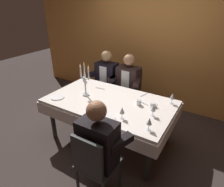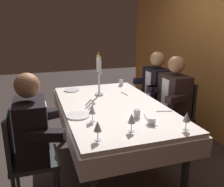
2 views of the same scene
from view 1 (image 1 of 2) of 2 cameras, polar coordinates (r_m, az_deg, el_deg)
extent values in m
plane|color=#392E2B|center=(3.36, -0.64, -13.24)|extent=(12.00, 12.00, 0.00)
cube|color=#D78C41|center=(4.18, 11.84, 14.78)|extent=(6.00, 0.12, 2.70)
cube|color=white|center=(2.96, -0.71, -2.38)|extent=(1.90, 1.10, 0.04)
cube|color=white|center=(3.01, -0.70, -4.22)|extent=(1.94, 1.14, 0.18)
cylinder|color=#2B2D2D|center=(3.35, -16.97, -7.32)|extent=(0.07, 0.07, 0.70)
cylinder|color=#2B2D2D|center=(2.57, 10.58, -18.28)|extent=(0.07, 0.07, 0.70)
cylinder|color=#2B2D2D|center=(3.87, -7.74, -1.54)|extent=(0.07, 0.07, 0.70)
cylinder|color=#2B2D2D|center=(3.22, 16.33, -8.63)|extent=(0.07, 0.07, 0.70)
cylinder|color=silver|center=(3.13, -7.66, -0.29)|extent=(0.11, 0.11, 0.02)
cylinder|color=silver|center=(3.07, -7.82, 2.22)|extent=(0.02, 0.02, 0.28)
cylinder|color=silver|center=(3.00, -8.02, 5.36)|extent=(0.04, 0.04, 0.02)
cylinder|color=white|center=(2.97, -8.14, 7.04)|extent=(0.02, 0.02, 0.17)
ellipsoid|color=yellow|center=(2.94, -8.26, 8.88)|extent=(0.02, 0.02, 0.03)
cylinder|color=silver|center=(3.00, -7.39, 4.17)|extent=(0.07, 0.01, 0.01)
cylinder|color=silver|center=(2.97, -6.85, 4.39)|extent=(0.04, 0.04, 0.02)
cylinder|color=white|center=(2.94, -6.94, 6.08)|extent=(0.02, 0.02, 0.17)
ellipsoid|color=yellow|center=(2.91, -7.05, 7.93)|extent=(0.02, 0.02, 0.03)
cylinder|color=silver|center=(3.05, -8.51, 4.43)|extent=(0.07, 0.01, 0.01)
cylinder|color=silver|center=(3.06, -9.08, 4.90)|extent=(0.04, 0.04, 0.02)
cylinder|color=white|center=(3.03, -9.20, 6.54)|extent=(0.02, 0.02, 0.17)
ellipsoid|color=yellow|center=(3.00, -9.34, 8.35)|extent=(0.02, 0.02, 0.03)
cylinder|color=white|center=(3.15, -15.70, -1.02)|extent=(0.21, 0.21, 0.01)
cylinder|color=white|center=(2.52, -1.72, -7.12)|extent=(0.24, 0.24, 0.01)
cylinder|color=silver|center=(2.53, 2.93, -7.21)|extent=(0.06, 0.06, 0.00)
cylinder|color=silver|center=(2.51, 2.95, -6.46)|extent=(0.01, 0.01, 0.07)
cone|color=silver|center=(2.47, 2.99, -4.89)|extent=(0.07, 0.07, 0.08)
cylinder|color=#E0D172|center=(2.48, 2.98, -5.37)|extent=(0.04, 0.04, 0.03)
cylinder|color=silver|center=(2.99, 17.01, -2.76)|extent=(0.06, 0.06, 0.00)
cylinder|color=silver|center=(2.98, 17.11, -2.10)|extent=(0.01, 0.01, 0.07)
cone|color=silver|center=(2.94, 17.31, -0.72)|extent=(0.07, 0.07, 0.08)
cylinder|color=#E0D172|center=(2.95, 17.24, -1.15)|extent=(0.04, 0.04, 0.03)
cylinder|color=silver|center=(2.63, 11.83, -6.36)|extent=(0.06, 0.06, 0.00)
cylinder|color=silver|center=(2.61, 11.91, -5.62)|extent=(0.01, 0.01, 0.07)
cone|color=silver|center=(2.57, 12.07, -4.10)|extent=(0.07, 0.07, 0.08)
cylinder|color=#E0D172|center=(2.58, 12.02, -4.57)|extent=(0.04, 0.04, 0.03)
cylinder|color=silver|center=(2.37, 10.64, -10.33)|extent=(0.06, 0.06, 0.00)
cylinder|color=silver|center=(2.34, 10.72, -9.55)|extent=(0.01, 0.01, 0.07)
cone|color=silver|center=(2.30, 10.89, -7.92)|extent=(0.07, 0.07, 0.08)
cylinder|color=silver|center=(2.84, 7.91, -2.59)|extent=(0.07, 0.07, 0.08)
cylinder|color=silver|center=(3.66, -8.13, 4.21)|extent=(0.06, 0.06, 0.09)
cylinder|color=white|center=(2.85, 11.85, -3.65)|extent=(0.12, 0.12, 0.01)
cylinder|color=white|center=(2.83, 11.90, -3.11)|extent=(0.08, 0.08, 0.05)
torus|color=white|center=(2.82, 12.86, -3.31)|extent=(0.04, 0.01, 0.04)
cube|color=#B7B7BC|center=(3.15, 9.34, -0.36)|extent=(0.06, 0.17, 0.01)
cube|color=#B7B7BC|center=(3.34, -3.49, 1.53)|extent=(0.17, 0.04, 0.01)
cube|color=#B7B7BC|center=(2.91, 9.19, -2.78)|extent=(0.19, 0.07, 0.01)
cylinder|color=#2B2D2D|center=(4.11, -4.92, -1.91)|extent=(0.04, 0.04, 0.42)
cylinder|color=#2B2D2D|center=(3.93, -0.65, -3.20)|extent=(0.04, 0.04, 0.42)
cylinder|color=#2B2D2D|center=(4.37, -2.16, -0.02)|extent=(0.04, 0.04, 0.42)
cylinder|color=#2B2D2D|center=(4.20, 1.95, -1.15)|extent=(0.04, 0.04, 0.42)
cube|color=#2B2D2D|center=(4.04, -1.48, 1.37)|extent=(0.42, 0.42, 0.04)
cube|color=#2B2D2D|center=(4.10, -0.08, 5.36)|extent=(0.38, 0.04, 0.44)
cube|color=black|center=(3.93, -1.53, 5.21)|extent=(0.42, 0.26, 0.54)
cube|color=silver|center=(3.82, -2.64, 5.01)|extent=(0.16, 0.01, 0.40)
sphere|color=tan|center=(3.81, -1.60, 10.92)|extent=(0.21, 0.21, 0.21)
cube|color=black|center=(3.96, -5.02, 5.88)|extent=(0.19, 0.34, 0.08)
cube|color=black|center=(3.73, 0.48, 4.69)|extent=(0.19, 0.34, 0.08)
cylinder|color=#2B2D2D|center=(3.87, 0.93, -3.67)|extent=(0.04, 0.04, 0.42)
cylinder|color=#2B2D2D|center=(3.73, 5.73, -5.08)|extent=(0.04, 0.04, 0.42)
cylinder|color=#2B2D2D|center=(4.15, 3.46, -1.56)|extent=(0.04, 0.04, 0.42)
cylinder|color=#2B2D2D|center=(4.01, 8.00, -2.79)|extent=(0.04, 0.04, 0.42)
cube|color=#2B2D2D|center=(3.83, 4.65, -0.22)|extent=(0.42, 0.42, 0.04)
cube|color=#2B2D2D|center=(3.89, 6.06, 4.02)|extent=(0.38, 0.04, 0.44)
cube|color=#2E201F|center=(3.71, 4.81, 3.80)|extent=(0.42, 0.26, 0.54)
cube|color=white|center=(3.58, 3.85, 3.55)|extent=(0.16, 0.01, 0.40)
sphere|color=tan|center=(3.57, 5.05, 9.82)|extent=(0.21, 0.21, 0.21)
cube|color=#2E201F|center=(3.71, 1.09, 4.56)|extent=(0.19, 0.34, 0.08)
cube|color=#2E201F|center=(3.52, 7.29, 3.16)|extent=(0.19, 0.34, 0.08)
cylinder|color=#2B2D2D|center=(2.56, 2.28, -22.37)|extent=(0.04, 0.04, 0.42)
cylinder|color=#2B2D2D|center=(2.70, -4.79, -19.33)|extent=(0.04, 0.04, 0.42)
cylinder|color=#2B2D2D|center=(2.52, -10.04, -24.12)|extent=(0.04, 0.04, 0.42)
cube|color=#2B2D2D|center=(2.36, -3.95, -19.72)|extent=(0.42, 0.42, 0.04)
cube|color=#2B2D2D|center=(2.08, -7.31, -18.21)|extent=(0.38, 0.04, 0.44)
cube|color=black|center=(2.16, -4.19, -14.34)|extent=(0.42, 0.26, 0.54)
cube|color=white|center=(2.23, -2.17, -11.86)|extent=(0.16, 0.01, 0.40)
sphere|color=#9B6746|center=(1.92, -4.58, -5.11)|extent=(0.21, 0.21, 0.21)
cube|color=black|center=(2.11, 2.44, -14.05)|extent=(0.19, 0.34, 0.08)
cube|color=black|center=(2.31, -7.31, -10.28)|extent=(0.19, 0.34, 0.08)
camera|label=2|loc=(1.82, 64.64, -5.44)|focal=38.83mm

